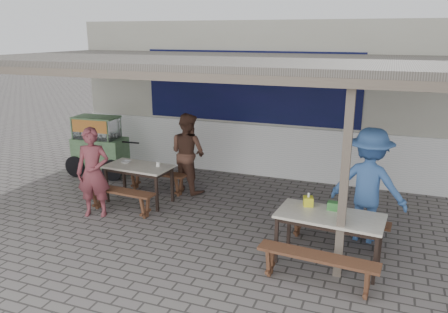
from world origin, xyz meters
name	(u,v)px	position (x,y,z in m)	size (l,w,h in m)	color
ground	(206,224)	(0.00, 0.00, 0.00)	(60.00, 60.00, 0.00)	#615C57
back_wall	(264,99)	(0.00, 3.58, 1.72)	(9.00, 1.28, 3.50)	#BBB9A8
warung_roof	(225,63)	(0.02, 0.90, 2.71)	(9.00, 4.21, 2.81)	#615A53
table_left	(139,170)	(-1.63, 0.51, 0.67)	(1.31, 0.75, 0.75)	beige
bench_left_street	(120,196)	(-1.67, -0.10, 0.33)	(1.39, 0.36, 0.45)	brown
bench_left_wall	(156,177)	(-1.60, 1.11, 0.33)	(1.39, 0.36, 0.45)	brown
table_right	(330,220)	(2.17, -0.60, 0.67)	(1.53, 0.86, 0.75)	beige
bench_right_street	(317,262)	(2.12, -1.27, 0.34)	(1.60, 0.40, 0.45)	brown
bench_right_wall	(338,223)	(2.22, 0.07, 0.34)	(1.60, 0.40, 0.45)	brown
vendor_cart	(99,144)	(-3.41, 1.68, 0.75)	(1.73, 0.75, 1.39)	#669362
patron_street_side	(93,173)	(-2.04, -0.35, 0.82)	(0.60, 0.39, 1.64)	brown
patron_wall_side	(188,153)	(-1.00, 1.42, 0.83)	(0.81, 0.63, 1.66)	#523327
patron_right_table	(369,185)	(2.62, 0.38, 0.92)	(1.19, 0.68, 1.84)	#3C65AA
tissue_box	(308,201)	(1.82, -0.37, 0.82)	(0.14, 0.14, 0.14)	gold
donation_box	(334,206)	(2.19, -0.40, 0.81)	(0.18, 0.12, 0.12)	#387E38
condiment_jar	(158,164)	(-1.25, 0.60, 0.79)	(0.08, 0.08, 0.09)	white
condiment_bowl	(126,162)	(-1.95, 0.56, 0.77)	(0.18, 0.18, 0.04)	white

